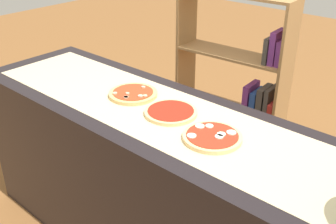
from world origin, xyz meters
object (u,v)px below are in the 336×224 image
Objects in this scene: pizza_mushroom_0 at (133,94)px; pizza_plain_1 at (171,112)px; bookshelf at (243,96)px; pizza_mozzarella_2 at (212,137)px.

pizza_mushroom_0 reaches higher than pizza_plain_1.
pizza_plain_1 is at bearing -5.16° from pizza_mushroom_0.
bookshelf is at bearing 86.79° from pizza_mushroom_0.
bookshelf is (0.06, 1.04, -0.37)m from pizza_mushroom_0.
bookshelf is at bearing 101.94° from pizza_plain_1.
pizza_plain_1 is (0.29, -0.03, -0.00)m from pizza_mushroom_0.
pizza_mozzarella_2 reaches higher than pizza_plain_1.
pizza_mushroom_0 is 0.58m from pizza_mozzarella_2.
pizza_mushroom_0 is 1.11m from bookshelf.
bookshelf reaches higher than pizza_mozzarella_2.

